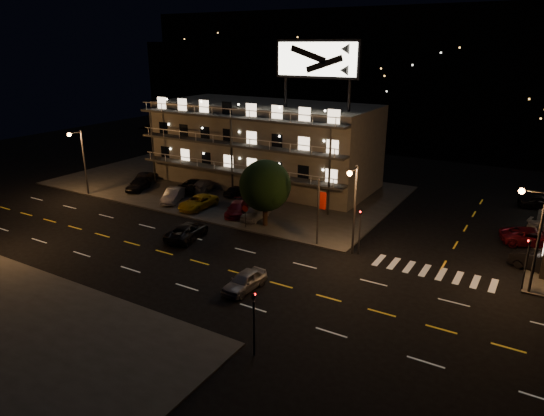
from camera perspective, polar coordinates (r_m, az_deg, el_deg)
The scene contains 28 objects.
ground at distance 40.76m, azimuth -6.32°, elevation -6.97°, with size 140.00×140.00×0.00m, color black.
curb_nw at distance 63.62m, azimuth -5.67°, elevation 2.66°, with size 44.00×24.00×0.15m, color #343432.
motel at distance 63.30m, azimuth -0.74°, elevation 7.58°, with size 28.00×13.80×18.10m.
hill_backdrop at distance 102.09m, azimuth 15.00°, elevation 14.75°, with size 120.00×25.00×24.00m.
streetlight_nw at distance 62.29m, azimuth -21.54°, elevation 5.72°, with size 0.44×1.92×8.00m.
streetlight_nc at distance 41.55m, azimuth 9.57°, elevation 0.75°, with size 0.44×1.92×8.00m.
streetlight_ne at distance 39.48m, azimuth 28.49°, elevation -2.31°, with size 1.92×0.44×8.00m.
signal_nw at distance 42.67m, azimuth 10.30°, elevation -2.21°, with size 0.20×0.27×4.60m.
signal_sw at distance 28.84m, azimuth -2.15°, elevation -12.71°, with size 0.20×0.27×4.60m.
signal_ne at distance 40.50m, azimuth 27.79°, elevation -5.35°, with size 0.27×0.20×4.60m.
banner_north at distance 43.69m, azimuth 5.52°, elevation -0.28°, with size 0.83×0.16×6.40m.
stop_sign at distance 48.16m, azimuth -3.16°, elevation -0.55°, with size 0.91×0.11×2.61m.
tree at distance 48.03m, azimuth -0.86°, elevation 2.49°, with size 5.36×5.16×6.75m.
lot_car_0 at distance 63.14m, azimuth -15.44°, elevation 2.73°, with size 1.80×4.47×1.52m, color black.
lot_car_1 at distance 57.52m, azimuth -11.54°, elevation 1.49°, with size 1.62×4.63×1.53m, color gray.
lot_car_2 at distance 54.64m, azimuth -8.70°, elevation 0.68°, with size 2.37×5.15×1.43m, color gold.
lot_car_3 at distance 52.21m, azimuth -4.17°, elevation -0.07°, with size 1.86×4.58×1.33m, color #5E0D19.
lot_car_4 at distance 50.83m, azimuth -1.94°, elevation -0.48°, with size 1.71×4.26×1.45m, color gray.
lot_car_5 at distance 66.91m, azimuth -14.61°, elevation 3.58°, with size 1.36×3.90×1.28m, color black.
lot_car_6 at distance 61.28m, azimuth -8.98°, elevation 2.71°, with size 2.54×5.50×1.53m, color black.
lot_car_7 at distance 61.14m, azimuth -8.02°, elevation 2.69°, with size 2.07×5.08×1.48m, color gray.
lot_car_8 at distance 58.77m, azimuth -4.19°, elevation 2.07°, with size 1.51×3.74×1.28m, color black.
lot_car_9 at distance 56.51m, azimuth 0.36°, elevation 1.57°, with size 1.62×4.64×1.53m, color #5E0D19.
side_car_0 at distance 45.07m, azimuth 29.04°, elevation -5.71°, with size 1.62×4.65×1.53m, color black.
side_car_1 at distance 50.71m, azimuth 28.31°, elevation -3.00°, with size 2.54×5.52×1.53m, color #5E0D19.
side_car_3 at distance 62.37m, azimuth 28.98°, elevation 0.67°, with size 1.81×4.50×1.53m, color black.
road_car_east at distance 36.88m, azimuth -3.24°, elevation -8.56°, with size 1.67×4.16×1.42m, color gray.
road_car_west at distance 46.76m, azimuth -9.95°, elevation -2.71°, with size 2.42×5.24×1.46m, color black.
Camera 1 is at (22.46, -29.09, 17.62)m, focal length 32.00 mm.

